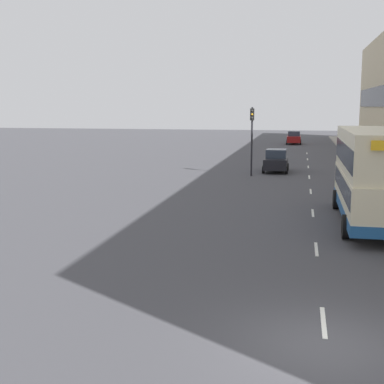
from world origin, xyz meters
TOP-DOWN VIEW (x-y plane):
  - ground_plane at (0.00, 0.00)m, footprint 220.00×220.00m
  - pavement at (6.50, 38.50)m, footprint 5.00×93.00m
  - lane_mark_0 at (0.00, 1.36)m, footprint 0.12×2.00m
  - lane_mark_1 at (0.00, 8.41)m, footprint 0.12×2.00m
  - lane_mark_2 at (0.00, 15.46)m, footprint 0.12×2.00m
  - lane_mark_3 at (0.00, 22.51)m, footprint 0.12×2.00m
  - lane_mark_4 at (0.00, 29.56)m, footprint 0.12×2.00m
  - lane_mark_5 at (0.00, 36.61)m, footprint 0.12×2.00m
  - lane_mark_6 at (0.00, 43.66)m, footprint 0.12×2.00m
  - lane_mark_7 at (0.00, 50.71)m, footprint 0.12×2.00m
  - double_decker_bus_near at (2.47, 13.44)m, footprint 2.85×10.16m
  - car_0 at (3.17, 23.49)m, footprint 2.01×4.01m
  - car_1 at (-2.67, 32.47)m, footprint 2.04×3.97m
  - car_2 at (-1.71, 65.79)m, footprint 2.07×4.52m
  - traffic_light_far_kerb at (-4.40, 29.33)m, footprint 0.30×0.32m

SIDE VIEW (x-z plane):
  - ground_plane at x=0.00m, z-range 0.00..0.00m
  - lane_mark_0 at x=0.00m, z-range 0.00..0.01m
  - lane_mark_1 at x=0.00m, z-range 0.00..0.01m
  - lane_mark_2 at x=0.00m, z-range 0.00..0.01m
  - lane_mark_3 at x=0.00m, z-range 0.00..0.01m
  - lane_mark_4 at x=0.00m, z-range 0.00..0.01m
  - lane_mark_5 at x=0.00m, z-range 0.00..0.01m
  - lane_mark_6 at x=0.00m, z-range 0.00..0.01m
  - lane_mark_7 at x=0.00m, z-range 0.00..0.01m
  - pavement at x=6.50m, z-range 0.00..0.14m
  - car_0 at x=3.17m, z-range -0.01..1.73m
  - car_2 at x=-1.71m, z-range -0.02..1.82m
  - car_1 at x=-2.67m, z-range -0.02..1.83m
  - double_decker_bus_near at x=2.47m, z-range 0.13..4.43m
  - traffic_light_far_kerb at x=-4.40m, z-range 0.89..6.16m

